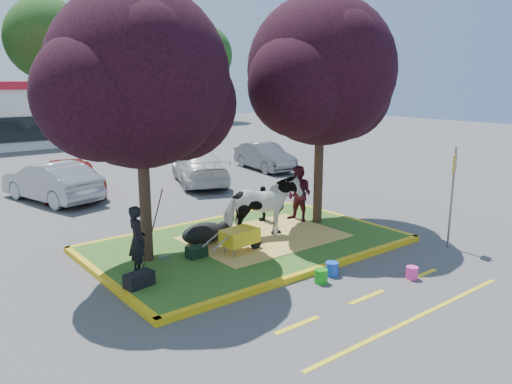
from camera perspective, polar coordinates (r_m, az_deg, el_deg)
ground at (r=13.88m, az=-0.98°, el=-6.23°), size 90.00×90.00×0.00m
median_island at (r=13.86m, az=-0.98°, el=-5.94°), size 8.00×5.00×0.15m
curb_near at (r=12.03m, az=6.56°, el=-8.99°), size 8.30×0.16×0.15m
curb_far at (r=15.90m, az=-6.62°, el=-3.56°), size 8.30×0.16×0.15m
curb_left at (r=12.00m, az=-16.93°, el=-9.53°), size 0.16×5.30×0.15m
curb_right at (r=16.53m, az=10.37°, el=-3.05°), size 0.16×5.30×0.15m
straw_bedding at (r=14.18m, az=0.96°, el=-5.15°), size 4.20×3.00×0.01m
tree_purple_left at (r=12.01m, az=-13.06°, el=11.70°), size 5.06×4.20×6.51m
tree_purple_right at (r=15.20m, az=7.56°, el=12.81°), size 5.30×4.40×6.82m
fire_lane_stripe_a at (r=9.73m, az=4.78°, el=-14.90°), size 1.10×0.12×0.01m
fire_lane_stripe_b at (r=11.06m, az=12.57°, el=-11.63°), size 1.10×0.12×0.01m
fire_lane_stripe_c at (r=12.57m, az=18.45°, el=-8.97°), size 1.10×0.12×0.01m
fire_lane_long at (r=10.43m, az=17.80°, el=-13.52°), size 6.00×0.10×0.01m
retail_building at (r=39.78m, az=-23.90°, el=8.39°), size 20.40×8.40×4.40m
cow at (r=13.86m, az=0.65°, el=-1.79°), size 2.29×1.58×1.77m
calf at (r=13.68m, az=-6.01°, el=-4.70°), size 1.35×0.83×0.56m
handler at (r=11.70m, az=-13.42°, el=-5.35°), size 0.42×0.60×1.59m
visitor_a at (r=15.60m, az=4.94°, el=-0.21°), size 0.83×0.97×1.76m
visitor_b at (r=15.65m, az=0.79°, el=-1.32°), size 0.56×0.71×1.12m
wheelbarrow at (r=12.78m, az=-1.82°, el=-5.10°), size 1.73×0.67×0.65m
gear_bag_dark at (r=11.17m, az=-13.21°, el=-9.72°), size 0.67×0.45×0.31m
gear_bag_green at (r=12.69m, az=-6.80°, el=-6.82°), size 0.52×0.34×0.27m
sign_post at (r=14.36m, az=21.58°, el=0.68°), size 0.38×0.16×2.77m
bucket_green at (r=11.54m, az=7.45°, el=-9.52°), size 0.35×0.35×0.32m
bucket_pink at (r=12.21m, az=17.40°, el=-8.82°), size 0.30×0.30×0.29m
bucket_blue at (r=11.98m, az=8.67°, el=-8.68°), size 0.34×0.34×0.33m
car_silver at (r=20.33m, az=-22.37°, el=1.10°), size 2.71×4.82×1.50m
car_red at (r=21.25m, az=-20.50°, el=1.52°), size 3.17×5.22×1.35m
car_white at (r=22.10m, az=-6.46°, el=2.72°), size 3.61×5.24×1.41m
car_grey at (r=25.46m, az=1.00°, el=4.07°), size 2.01×4.29×1.36m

